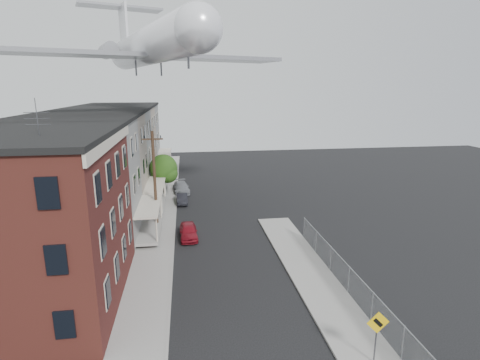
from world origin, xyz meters
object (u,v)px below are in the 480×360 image
(utility_pole, at_px, (155,180))
(car_mid, at_px, (182,198))
(car_near, at_px, (188,231))
(warning_sign, at_px, (377,329))
(street_tree, at_px, (165,170))
(car_far, at_px, (181,187))
(airplane, at_px, (149,46))

(utility_pole, height_order, car_mid, utility_pole)
(car_near, relative_size, car_mid, 1.07)
(car_near, bearing_deg, warning_sign, -65.63)
(warning_sign, xyz_separation_m, car_mid, (-8.98, 26.76, -1.32))
(warning_sign, height_order, street_tree, street_tree)
(car_far, bearing_deg, street_tree, -134.01)
(street_tree, relative_size, car_far, 1.19)
(airplane, bearing_deg, car_mid, 20.37)
(street_tree, bearing_deg, utility_pole, -91.89)
(warning_sign, relative_size, car_far, 0.64)
(car_mid, height_order, car_far, car_far)
(warning_sign, bearing_deg, car_near, 116.90)
(car_mid, bearing_deg, utility_pole, -107.97)
(car_near, height_order, airplane, airplane)
(car_mid, bearing_deg, car_near, -88.68)
(street_tree, bearing_deg, car_mid, -49.16)
(utility_pole, relative_size, airplane, 0.31)
(car_near, bearing_deg, utility_pole, 136.02)
(warning_sign, xyz_separation_m, utility_pole, (-11.20, 19.03, 2.79))
(car_far, height_order, airplane, airplane)
(warning_sign, height_order, car_far, warning_sign)
(street_tree, height_order, car_near, street_tree)
(car_near, relative_size, airplane, 0.13)
(utility_pole, relative_size, car_mid, 2.64)
(warning_sign, relative_size, airplane, 0.10)
(car_near, height_order, car_far, car_far)
(utility_pole, distance_m, car_near, 5.52)
(utility_pole, distance_m, car_mid, 9.04)
(car_near, bearing_deg, street_tree, 98.77)
(warning_sign, bearing_deg, airplane, 114.30)
(utility_pole, relative_size, car_far, 2.06)
(airplane, bearing_deg, street_tree, 76.41)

